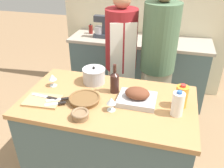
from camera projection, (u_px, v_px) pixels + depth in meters
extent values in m
cube|color=#4C666B|center=(109.00, 143.00, 2.19)|extent=(1.38, 0.79, 0.90)
cube|color=#B27F4C|center=(108.00, 102.00, 1.96)|extent=(1.42, 0.81, 0.04)
cube|color=#4C666B|center=(138.00, 70.00, 3.54)|extent=(1.90, 0.58, 0.88)
cube|color=#ADA393|center=(140.00, 40.00, 3.31)|extent=(1.96, 0.60, 0.04)
cube|color=beige|center=(145.00, 7.00, 3.41)|extent=(2.46, 0.10, 2.55)
cube|color=#BCBCC1|center=(137.00, 99.00, 1.91)|extent=(0.31, 0.25, 0.04)
ellipsoid|color=brown|center=(137.00, 93.00, 1.88)|extent=(0.20, 0.15, 0.09)
cylinder|color=brown|center=(85.00, 100.00, 1.91)|extent=(0.23, 0.23, 0.04)
torus|color=brown|center=(84.00, 98.00, 1.90)|extent=(0.26, 0.26, 0.02)
cube|color=tan|center=(43.00, 101.00, 1.92)|extent=(0.30, 0.21, 0.02)
cylinder|color=#B7B7BC|center=(94.00, 76.00, 2.17)|extent=(0.20, 0.20, 0.13)
cylinder|color=#B7B7BC|center=(94.00, 69.00, 2.14)|extent=(0.21, 0.21, 0.01)
sphere|color=black|center=(94.00, 68.00, 2.13)|extent=(0.02, 0.02, 0.02)
cylinder|color=#846647|center=(80.00, 116.00, 1.73)|extent=(0.12, 0.12, 0.05)
torus|color=#846647|center=(80.00, 113.00, 1.71)|extent=(0.13, 0.13, 0.02)
cylinder|color=orange|center=(181.00, 97.00, 1.82)|extent=(0.09, 0.09, 0.18)
cylinder|color=red|center=(183.00, 86.00, 1.77)|extent=(0.04, 0.04, 0.02)
cylinder|color=white|center=(178.00, 104.00, 1.73)|extent=(0.09, 0.09, 0.19)
cylinder|color=#3360B2|center=(180.00, 92.00, 1.68)|extent=(0.04, 0.04, 0.02)
cylinder|color=#381E19|center=(115.00, 84.00, 2.01)|extent=(0.08, 0.08, 0.16)
cone|color=#381E19|center=(115.00, 74.00, 1.97)|extent=(0.08, 0.08, 0.03)
cylinder|color=#381E19|center=(115.00, 68.00, 1.94)|extent=(0.03, 0.03, 0.07)
cylinder|color=silver|center=(111.00, 110.00, 1.82)|extent=(0.07, 0.07, 0.00)
cylinder|color=silver|center=(111.00, 107.00, 1.81)|extent=(0.01, 0.01, 0.06)
cone|color=silver|center=(111.00, 101.00, 1.78)|extent=(0.07, 0.07, 0.05)
cylinder|color=silver|center=(54.00, 86.00, 2.14)|extent=(0.07, 0.07, 0.00)
cylinder|color=silver|center=(53.00, 82.00, 2.13)|extent=(0.01, 0.01, 0.06)
cone|color=silver|center=(52.00, 77.00, 2.10)|extent=(0.07, 0.07, 0.05)
cube|color=#B7B7BC|center=(40.00, 96.00, 1.96)|extent=(0.15, 0.04, 0.01)
cube|color=black|center=(52.00, 98.00, 1.93)|extent=(0.09, 0.03, 0.01)
cube|color=#B7B7BC|center=(51.00, 104.00, 1.85)|extent=(0.11, 0.08, 0.01)
cube|color=black|center=(62.00, 103.00, 1.87)|extent=(0.07, 0.05, 0.01)
cube|color=#B7B7BC|center=(53.00, 100.00, 1.91)|extent=(0.12, 0.09, 0.01)
cube|color=black|center=(66.00, 99.00, 1.92)|extent=(0.08, 0.06, 0.01)
cube|color=#333842|center=(101.00, 35.00, 3.36)|extent=(0.18, 0.14, 0.05)
cylinder|color=#B7B7BC|center=(99.00, 30.00, 3.33)|extent=(0.13, 0.13, 0.10)
cube|color=#333842|center=(105.00, 28.00, 3.29)|extent=(0.05, 0.08, 0.16)
cube|color=#333842|center=(100.00, 19.00, 3.25)|extent=(0.17, 0.08, 0.09)
cylinder|color=#B28E2D|center=(130.00, 31.00, 3.40)|extent=(0.06, 0.06, 0.13)
cylinder|color=black|center=(130.00, 26.00, 3.37)|extent=(0.02, 0.02, 0.02)
cylinder|color=maroon|center=(91.00, 29.00, 3.49)|extent=(0.06, 0.06, 0.12)
cylinder|color=black|center=(91.00, 25.00, 3.45)|extent=(0.02, 0.02, 0.02)
cylinder|color=#234C28|center=(160.00, 34.00, 3.22)|extent=(0.05, 0.05, 0.18)
cylinder|color=black|center=(161.00, 26.00, 3.17)|extent=(0.02, 0.02, 0.02)
cube|color=beige|center=(120.00, 96.00, 2.99)|extent=(0.33, 0.28, 0.80)
cylinder|color=maroon|center=(121.00, 40.00, 2.62)|extent=(0.36, 0.36, 0.67)
cube|color=silver|center=(123.00, 62.00, 2.57)|extent=(0.27, 0.11, 0.85)
cube|color=beige|center=(153.00, 101.00, 2.83)|extent=(0.35, 0.29, 0.86)
cylinder|color=#4C6B4C|center=(160.00, 38.00, 2.44)|extent=(0.37, 0.37, 0.71)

